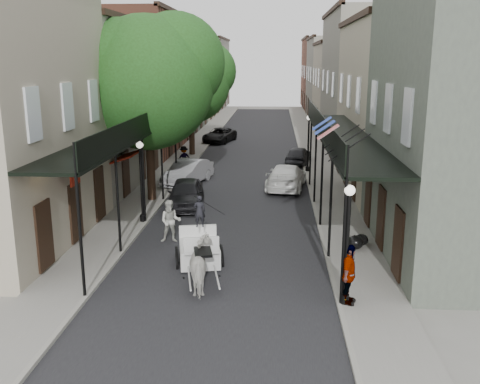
% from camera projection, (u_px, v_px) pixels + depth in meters
% --- Properties ---
extents(ground, '(140.00, 140.00, 0.00)m').
position_uv_depth(ground, '(218.00, 277.00, 18.55)').
color(ground, gray).
rests_on(ground, ground).
extents(road, '(8.00, 90.00, 0.01)m').
position_uv_depth(road, '(248.00, 166.00, 37.92)').
color(road, black).
rests_on(road, ground).
extents(sidewalk_left, '(2.20, 90.00, 0.12)m').
position_uv_depth(sidewalk_left, '(178.00, 164.00, 38.23)').
color(sidewalk_left, gray).
rests_on(sidewalk_left, ground).
extents(sidewalk_right, '(2.20, 90.00, 0.12)m').
position_uv_depth(sidewalk_right, '(319.00, 166.00, 37.58)').
color(sidewalk_right, gray).
rests_on(sidewalk_right, ground).
extents(building_row_left, '(5.00, 80.00, 10.50)m').
position_uv_depth(building_row_left, '(156.00, 84.00, 46.89)').
color(building_row_left, '#A29882').
rests_on(building_row_left, ground).
extents(building_row_right, '(5.00, 80.00, 10.50)m').
position_uv_depth(building_row_right, '(354.00, 85.00, 45.78)').
color(building_row_right, gray).
rests_on(building_row_right, ground).
extents(gallery_left, '(2.20, 18.05, 4.88)m').
position_uv_depth(gallery_left, '(130.00, 133.00, 24.64)').
color(gallery_left, black).
rests_on(gallery_left, sidewalk_left).
extents(gallery_right, '(2.20, 18.05, 4.88)m').
position_uv_depth(gallery_right, '(339.00, 135.00, 24.02)').
color(gallery_right, black).
rests_on(gallery_right, sidewalk_right).
extents(tree_near, '(7.31, 6.80, 9.63)m').
position_uv_depth(tree_near, '(156.00, 77.00, 27.11)').
color(tree_near, '#382619').
rests_on(tree_near, sidewalk_left).
extents(tree_far, '(6.45, 6.00, 8.61)m').
position_uv_depth(tree_far, '(196.00, 80.00, 40.83)').
color(tree_far, '#382619').
rests_on(tree_far, sidewalk_left).
extents(lamppost_right_near, '(0.32, 0.32, 3.71)m').
position_uv_depth(lamppost_right_near, '(347.00, 243.00, 15.85)').
color(lamppost_right_near, black).
rests_on(lamppost_right_near, sidewalk_right).
extents(lamppost_left, '(0.32, 0.32, 3.71)m').
position_uv_depth(lamppost_left, '(141.00, 180.00, 24.13)').
color(lamppost_left, black).
rests_on(lamppost_left, sidewalk_left).
extents(lamppost_right_far, '(0.32, 0.32, 3.71)m').
position_uv_depth(lamppost_right_far, '(308.00, 142.00, 35.22)').
color(lamppost_right_far, black).
rests_on(lamppost_right_far, sidewalk_right).
extents(horse, '(1.27, 2.11, 1.67)m').
position_uv_depth(horse, '(203.00, 265.00, 17.40)').
color(horse, beige).
rests_on(horse, ground).
extents(carriage, '(1.98, 2.68, 2.79)m').
position_uv_depth(carriage, '(198.00, 233.00, 19.84)').
color(carriage, black).
rests_on(carriage, ground).
extents(pedestrian_walking, '(0.92, 0.75, 1.79)m').
position_uv_depth(pedestrian_walking, '(171.00, 221.00, 21.94)').
color(pedestrian_walking, '#B9BAB0').
rests_on(pedestrian_walking, ground).
extents(pedestrian_sidewalk_left, '(1.20, 1.02, 1.61)m').
position_uv_depth(pedestrian_sidewalk_left, '(184.00, 158.00, 35.90)').
color(pedestrian_sidewalk_left, gray).
rests_on(pedestrian_sidewalk_left, sidewalk_left).
extents(pedestrian_sidewalk_right, '(0.77, 1.19, 1.88)m').
position_uv_depth(pedestrian_sidewalk_right, '(349.00, 274.00, 16.09)').
color(pedestrian_sidewalk_right, gray).
rests_on(pedestrian_sidewalk_right, sidewalk_right).
extents(car_left_near, '(2.03, 4.34, 1.44)m').
position_uv_depth(car_left_near, '(186.00, 193.00, 27.26)').
color(car_left_near, black).
rests_on(car_left_near, ground).
extents(car_left_mid, '(2.76, 4.70, 1.46)m').
position_uv_depth(car_left_mid, '(188.00, 172.00, 32.27)').
color(car_left_mid, '#AAA9AE').
rests_on(car_left_mid, ground).
extents(car_left_far, '(3.13, 4.99, 1.28)m').
position_uv_depth(car_left_far, '(219.00, 135.00, 48.78)').
color(car_left_far, black).
rests_on(car_left_far, ground).
extents(car_right_near, '(2.67, 5.20, 1.44)m').
position_uv_depth(car_right_near, '(286.00, 177.00, 31.12)').
color(car_right_near, white).
rests_on(car_right_near, ground).
extents(car_right_far, '(2.22, 4.00, 1.29)m').
position_uv_depth(car_right_far, '(298.00, 155.00, 38.57)').
color(car_right_far, black).
rests_on(car_right_far, ground).
extents(trash_bags, '(0.91, 1.06, 0.55)m').
position_uv_depth(trash_bags, '(358.00, 241.00, 21.08)').
color(trash_bags, black).
rests_on(trash_bags, sidewalk_right).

